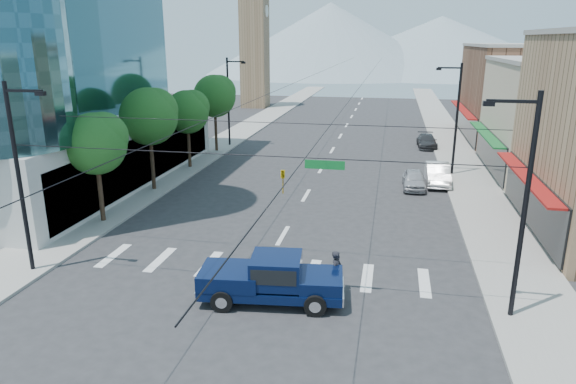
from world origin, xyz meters
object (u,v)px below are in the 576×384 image
at_px(parked_car_near, 414,179).
at_px(parked_car_far, 427,141).
at_px(pedestrian, 337,272).
at_px(parked_car_mid, 437,174).
at_px(pickup_truck, 271,278).

distance_m(parked_car_near, parked_car_far, 16.00).
xyz_separation_m(pedestrian, parked_car_mid, (5.68, 19.17, -0.15)).
height_order(parked_car_mid, parked_car_far, parked_car_mid).
relative_size(pedestrian, parked_car_far, 0.42).
relative_size(pickup_truck, parked_car_near, 1.55).
distance_m(parked_car_mid, parked_car_far, 14.31).
xyz_separation_m(pickup_truck, parked_car_near, (6.52, 18.98, -0.38)).
bearing_deg(parked_car_mid, parked_car_far, 89.47).
xyz_separation_m(pickup_truck, parked_car_far, (8.32, 34.88, -0.41)).
xyz_separation_m(parked_car_near, parked_car_far, (1.80, 15.90, -0.03)).
bearing_deg(parked_car_mid, pickup_truck, -112.56).
height_order(pickup_truck, pedestrian, pickup_truck).
distance_m(pedestrian, parked_car_far, 33.95).
height_order(pickup_truck, parked_car_near, pickup_truck).
relative_size(pedestrian, parked_car_near, 0.47).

